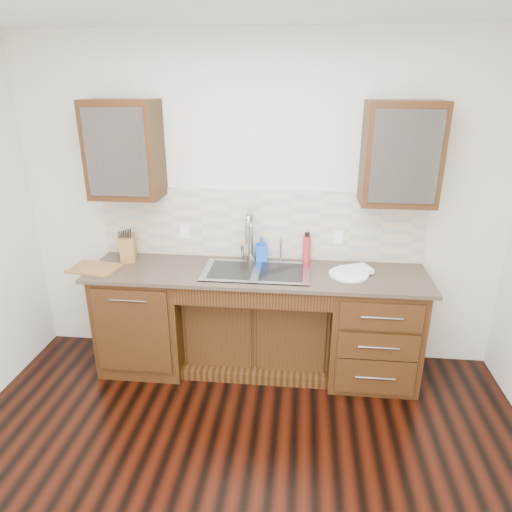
# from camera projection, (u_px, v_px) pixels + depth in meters

# --- Properties ---
(wall_back) EXTENTS (4.00, 0.10, 2.70)m
(wall_back) POSITION_uv_depth(u_px,v_px,m) (261.00, 206.00, 3.82)
(wall_back) COLOR silver
(wall_back) RESTS_ON ground
(base_cabinet_left) EXTENTS (0.70, 0.62, 0.88)m
(base_cabinet_left) POSITION_uv_depth(u_px,v_px,m) (146.00, 317.00, 3.90)
(base_cabinet_left) COLOR #593014
(base_cabinet_left) RESTS_ON ground
(base_cabinet_center) EXTENTS (1.20, 0.44, 0.70)m
(base_cabinet_center) POSITION_uv_depth(u_px,v_px,m) (258.00, 327.00, 3.92)
(base_cabinet_center) COLOR #593014
(base_cabinet_center) RESTS_ON ground
(base_cabinet_right) EXTENTS (0.70, 0.62, 0.88)m
(base_cabinet_right) POSITION_uv_depth(u_px,v_px,m) (372.00, 328.00, 3.71)
(base_cabinet_right) COLOR #593014
(base_cabinet_right) RESTS_ON ground
(countertop) EXTENTS (2.70, 0.65, 0.03)m
(countertop) POSITION_uv_depth(u_px,v_px,m) (256.00, 273.00, 3.63)
(countertop) COLOR #84705B
(countertop) RESTS_ON base_cabinet_left
(backsplash) EXTENTS (2.70, 0.02, 0.59)m
(backsplash) POSITION_uv_depth(u_px,v_px,m) (260.00, 224.00, 3.81)
(backsplash) COLOR beige
(backsplash) RESTS_ON wall_back
(sink) EXTENTS (0.84, 0.46, 0.19)m
(sink) POSITION_uv_depth(u_px,v_px,m) (256.00, 282.00, 3.64)
(sink) COLOR #9E9EA5
(sink) RESTS_ON countertop
(faucet) EXTENTS (0.04, 0.04, 0.40)m
(faucet) POSITION_uv_depth(u_px,v_px,m) (251.00, 239.00, 3.76)
(faucet) COLOR #999993
(faucet) RESTS_ON countertop
(filter_tap) EXTENTS (0.02, 0.02, 0.24)m
(filter_tap) POSITION_uv_depth(u_px,v_px,m) (281.00, 248.00, 3.77)
(filter_tap) COLOR #999993
(filter_tap) RESTS_ON countertop
(upper_cabinet_left) EXTENTS (0.55, 0.34, 0.75)m
(upper_cabinet_left) POSITION_uv_depth(u_px,v_px,m) (124.00, 150.00, 3.55)
(upper_cabinet_left) COLOR #593014
(upper_cabinet_left) RESTS_ON wall_back
(upper_cabinet_right) EXTENTS (0.55, 0.34, 0.75)m
(upper_cabinet_right) POSITION_uv_depth(u_px,v_px,m) (401.00, 154.00, 3.34)
(upper_cabinet_right) COLOR #593014
(upper_cabinet_right) RESTS_ON wall_back
(outlet_left) EXTENTS (0.08, 0.01, 0.12)m
(outlet_left) POSITION_uv_depth(u_px,v_px,m) (185.00, 232.00, 3.90)
(outlet_left) COLOR white
(outlet_left) RESTS_ON backsplash
(outlet_right) EXTENTS (0.08, 0.01, 0.12)m
(outlet_right) POSITION_uv_depth(u_px,v_px,m) (338.00, 237.00, 3.77)
(outlet_right) COLOR white
(outlet_right) RESTS_ON backsplash
(soap_bottle) EXTENTS (0.10, 0.11, 0.21)m
(soap_bottle) POSITION_uv_depth(u_px,v_px,m) (261.00, 249.00, 3.82)
(soap_bottle) COLOR blue
(soap_bottle) RESTS_ON countertop
(water_bottle) EXTENTS (0.07, 0.07, 0.23)m
(water_bottle) POSITION_uv_depth(u_px,v_px,m) (307.00, 249.00, 3.77)
(water_bottle) COLOR #B72432
(water_bottle) RESTS_ON countertop
(plate) EXTENTS (0.36, 0.36, 0.02)m
(plate) POSITION_uv_depth(u_px,v_px,m) (349.00, 274.00, 3.55)
(plate) COLOR white
(plate) RESTS_ON countertop
(dish_towel) EXTENTS (0.27, 0.24, 0.04)m
(dish_towel) POSITION_uv_depth(u_px,v_px,m) (356.00, 270.00, 3.57)
(dish_towel) COLOR white
(dish_towel) RESTS_ON plate
(knife_block) EXTENTS (0.16, 0.21, 0.21)m
(knife_block) POSITION_uv_depth(u_px,v_px,m) (128.00, 248.00, 3.83)
(knife_block) COLOR #95643D
(knife_block) RESTS_ON countertop
(cutting_board) EXTENTS (0.41, 0.32, 0.02)m
(cutting_board) POSITION_uv_depth(u_px,v_px,m) (94.00, 268.00, 3.66)
(cutting_board) COLOR brown
(cutting_board) RESTS_ON countertop
(cup_left_a) EXTENTS (0.16, 0.16, 0.10)m
(cup_left_a) POSITION_uv_depth(u_px,v_px,m) (118.00, 156.00, 3.57)
(cup_left_a) COLOR white
(cup_left_a) RESTS_ON upper_cabinet_left
(cup_left_b) EXTENTS (0.11, 0.11, 0.09)m
(cup_left_b) POSITION_uv_depth(u_px,v_px,m) (130.00, 157.00, 3.56)
(cup_left_b) COLOR white
(cup_left_b) RESTS_ON upper_cabinet_left
(cup_right_a) EXTENTS (0.16, 0.16, 0.10)m
(cup_right_a) POSITION_uv_depth(u_px,v_px,m) (384.00, 160.00, 3.37)
(cup_right_a) COLOR white
(cup_right_a) RESTS_ON upper_cabinet_right
(cup_right_b) EXTENTS (0.11, 0.11, 0.08)m
(cup_right_b) POSITION_uv_depth(u_px,v_px,m) (416.00, 162.00, 3.35)
(cup_right_b) COLOR white
(cup_right_b) RESTS_ON upper_cabinet_right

